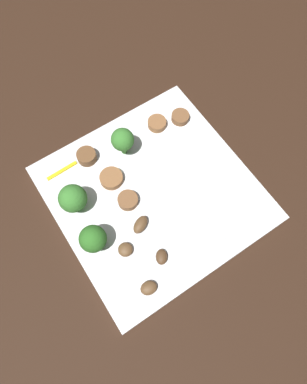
# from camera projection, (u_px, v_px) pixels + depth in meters

# --- Properties ---
(ground_plane) EXTENTS (1.40, 1.40, 0.00)m
(ground_plane) POSITION_uv_depth(u_px,v_px,m) (154.00, 195.00, 0.51)
(ground_plane) COLOR black
(plate) EXTENTS (0.28, 0.28, 0.01)m
(plate) POSITION_uv_depth(u_px,v_px,m) (154.00, 193.00, 0.51)
(plate) COLOR white
(plate) RESTS_ON ground_plane
(fork) EXTENTS (0.17, 0.07, 0.00)m
(fork) POSITION_uv_depth(u_px,v_px,m) (205.00, 190.00, 0.50)
(fork) COLOR silver
(fork) RESTS_ON plate
(broccoli_floret_0) EXTENTS (0.04, 0.04, 0.05)m
(broccoli_floret_0) POSITION_uv_depth(u_px,v_px,m) (93.00, 239.00, 0.45)
(broccoli_floret_0) COLOR #347525
(broccoli_floret_0) RESTS_ON plate
(broccoli_floret_1) EXTENTS (0.03, 0.03, 0.05)m
(broccoli_floret_1) POSITION_uv_depth(u_px,v_px,m) (122.00, 140.00, 0.50)
(broccoli_floret_1) COLOR #408630
(broccoli_floret_1) RESTS_ON plate
(broccoli_floret_2) EXTENTS (0.04, 0.04, 0.05)m
(broccoli_floret_2) POSITION_uv_depth(u_px,v_px,m) (73.00, 199.00, 0.47)
(broccoli_floret_2) COLOR #408630
(broccoli_floret_2) RESTS_ON plate
(sausage_slice_0) EXTENTS (0.04, 0.04, 0.02)m
(sausage_slice_0) POSITION_uv_depth(u_px,v_px,m) (87.00, 156.00, 0.52)
(sausage_slice_0) COLOR brown
(sausage_slice_0) RESTS_ON plate
(sausage_slice_1) EXTENTS (0.04, 0.04, 0.01)m
(sausage_slice_1) POSITION_uv_depth(u_px,v_px,m) (128.00, 200.00, 0.49)
(sausage_slice_1) COLOR brown
(sausage_slice_1) RESTS_ON plate
(sausage_slice_2) EXTENTS (0.03, 0.03, 0.01)m
(sausage_slice_2) POSITION_uv_depth(u_px,v_px,m) (111.00, 178.00, 0.51)
(sausage_slice_2) COLOR brown
(sausage_slice_2) RESTS_ON plate
(sausage_slice_3) EXTENTS (0.03, 0.03, 0.01)m
(sausage_slice_3) POSITION_uv_depth(u_px,v_px,m) (157.00, 123.00, 0.54)
(sausage_slice_3) COLOR brown
(sausage_slice_3) RESTS_ON plate
(sausage_slice_4) EXTENTS (0.03, 0.03, 0.01)m
(sausage_slice_4) POSITION_uv_depth(u_px,v_px,m) (180.00, 117.00, 0.55)
(sausage_slice_4) COLOR brown
(sausage_slice_4) RESTS_ON plate
(mushroom_0) EXTENTS (0.03, 0.03, 0.01)m
(mushroom_0) POSITION_uv_depth(u_px,v_px,m) (141.00, 225.00, 0.48)
(mushroom_0) COLOR brown
(mushroom_0) RESTS_ON plate
(mushroom_1) EXTENTS (0.03, 0.03, 0.01)m
(mushroom_1) POSITION_uv_depth(u_px,v_px,m) (125.00, 250.00, 0.47)
(mushroom_1) COLOR brown
(mushroom_1) RESTS_ON plate
(mushroom_2) EXTENTS (0.02, 0.03, 0.01)m
(mushroom_2) POSITION_uv_depth(u_px,v_px,m) (149.00, 288.00, 0.45)
(mushroom_2) COLOR brown
(mushroom_2) RESTS_ON plate
(mushroom_3) EXTENTS (0.03, 0.03, 0.01)m
(mushroom_3) POSITION_uv_depth(u_px,v_px,m) (162.00, 257.00, 0.46)
(mushroom_3) COLOR #4C331E
(mushroom_3) RESTS_ON plate
(pepper_strip_0) EXTENTS (0.01, 0.05, 0.00)m
(pepper_strip_0) POSITION_uv_depth(u_px,v_px,m) (62.00, 171.00, 0.51)
(pepper_strip_0) COLOR yellow
(pepper_strip_0) RESTS_ON plate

